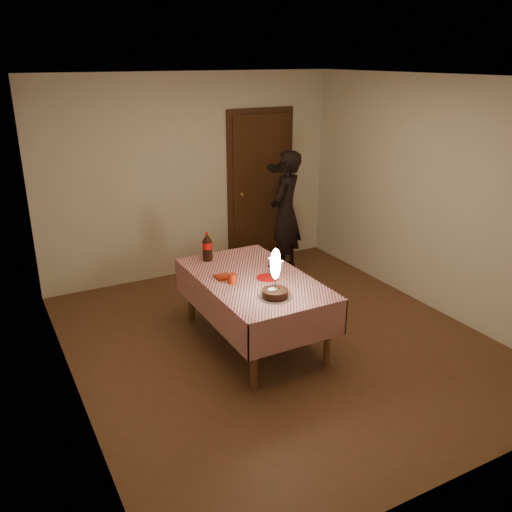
% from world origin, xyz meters
% --- Properties ---
extents(ground, '(4.00, 4.50, 0.01)m').
position_xyz_m(ground, '(0.00, 0.00, 0.00)').
color(ground, brown).
rests_on(ground, ground).
extents(room_shell, '(4.04, 4.54, 2.62)m').
position_xyz_m(room_shell, '(0.03, 0.08, 1.65)').
color(room_shell, beige).
rests_on(room_shell, ground).
extents(dining_table, '(1.02, 1.72, 0.71)m').
position_xyz_m(dining_table, '(-0.21, 0.14, 0.61)').
color(dining_table, brown).
rests_on(dining_table, ground).
extents(birthday_cake, '(0.30, 0.30, 0.47)m').
position_xyz_m(birthday_cake, '(-0.26, -0.37, 0.84)').
color(birthday_cake, white).
rests_on(birthday_cake, dining_table).
extents(red_plate, '(0.22, 0.22, 0.01)m').
position_xyz_m(red_plate, '(-0.09, 0.06, 0.71)').
color(red_plate, red).
rests_on(red_plate, dining_table).
extents(red_cup, '(0.08, 0.08, 0.10)m').
position_xyz_m(red_cup, '(-0.47, 0.11, 0.76)').
color(red_cup, red).
rests_on(red_cup, dining_table).
extents(clear_cup, '(0.07, 0.07, 0.09)m').
position_xyz_m(clear_cup, '(-0.02, 0.13, 0.75)').
color(clear_cup, silver).
rests_on(clear_cup, dining_table).
extents(napkin_stack, '(0.15, 0.15, 0.02)m').
position_xyz_m(napkin_stack, '(-0.48, 0.28, 0.72)').
color(napkin_stack, '#A42B12').
rests_on(napkin_stack, dining_table).
extents(cola_bottle, '(0.10, 0.10, 0.32)m').
position_xyz_m(cola_bottle, '(-0.42, 0.80, 0.86)').
color(cola_bottle, black).
rests_on(cola_bottle, dining_table).
extents(amber_bottle_left, '(0.06, 0.06, 0.25)m').
position_xyz_m(amber_bottle_left, '(-0.36, 0.87, 0.82)').
color(amber_bottle_left, '#5D4010').
rests_on(amber_bottle_left, dining_table).
extents(photographer, '(0.71, 0.68, 1.64)m').
position_xyz_m(photographer, '(1.07, 1.66, 0.82)').
color(photographer, black).
rests_on(photographer, ground).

